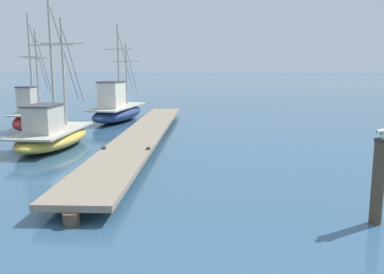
% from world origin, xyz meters
% --- Properties ---
extents(floating_dock, '(3.00, 20.41, 0.53)m').
position_xyz_m(floating_dock, '(-4.80, 14.86, 0.36)').
color(floating_dock, gray).
rests_on(floating_dock, ground).
extents(fishing_boat_0, '(2.60, 7.12, 5.86)m').
position_xyz_m(fishing_boat_0, '(-7.92, 21.45, 0.74)').
color(fishing_boat_0, navy).
rests_on(fishing_boat_0, ground).
extents(fishing_boat_1, '(2.31, 6.74, 6.35)m').
position_xyz_m(fishing_boat_1, '(-8.30, 13.01, 0.59)').
color(fishing_boat_1, gold).
rests_on(fishing_boat_1, ground).
extents(fishing_boat_6, '(1.98, 5.81, 6.12)m').
position_xyz_m(fishing_boat_6, '(-11.56, 17.78, 0.71)').
color(fishing_boat_6, '#AD2823').
rests_on(fishing_boat_6, ground).
extents(mooring_piling, '(0.30, 0.30, 1.89)m').
position_xyz_m(mooring_piling, '(2.35, 5.62, 0.98)').
color(mooring_piling, '#4C3D2D').
rests_on(mooring_piling, ground).
extents(perched_seagull, '(0.30, 0.30, 0.26)m').
position_xyz_m(perched_seagull, '(2.34, 5.61, 2.03)').
color(perched_seagull, gold).
rests_on(perched_seagull, mooring_piling).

